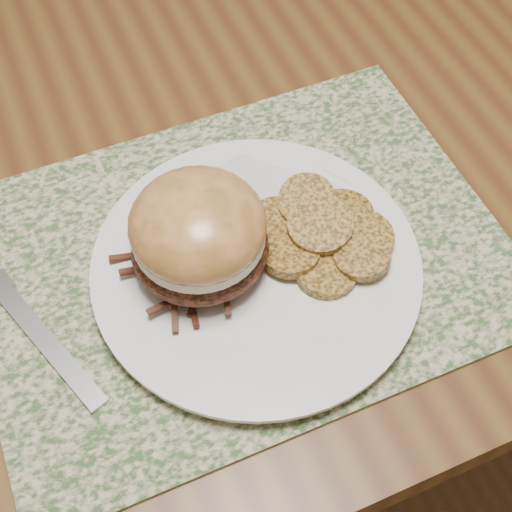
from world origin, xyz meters
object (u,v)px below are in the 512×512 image
(pork_sandwich, at_px, (199,235))
(fork, at_px, (30,322))
(dining_table, at_px, (120,161))
(dinner_plate, at_px, (256,267))

(pork_sandwich, bearing_deg, fork, -173.29)
(dining_table, xyz_separation_m, pork_sandwich, (0.02, -0.23, 0.14))
(dining_table, relative_size, fork, 7.99)
(pork_sandwich, height_order, fork, pork_sandwich)
(dinner_plate, relative_size, pork_sandwich, 2.01)
(dinner_plate, xyz_separation_m, pork_sandwich, (-0.04, 0.02, 0.05))
(fork, bearing_deg, pork_sandwich, -23.53)
(dining_table, xyz_separation_m, fork, (-0.13, -0.22, 0.09))
(pork_sandwich, bearing_deg, dinner_plate, -10.78)
(dining_table, bearing_deg, fork, -120.61)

